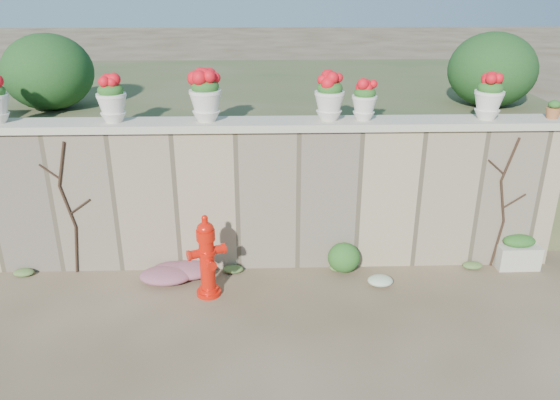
{
  "coord_description": "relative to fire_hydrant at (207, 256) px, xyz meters",
  "views": [
    {
      "loc": [
        -0.05,
        -5.21,
        3.87
      ],
      "look_at": [
        0.16,
        1.4,
        1.13
      ],
      "focal_mm": 35.0,
      "sensor_mm": 36.0,
      "label": 1
    }
  ],
  "objects": [
    {
      "name": "ground",
      "position": [
        0.79,
        -0.94,
        -0.57
      ],
      "size": [
        80.0,
        80.0,
        0.0
      ],
      "primitive_type": "plane",
      "color": "#4E3C27",
      "rests_on": "ground"
    },
    {
      "name": "stone_wall",
      "position": [
        0.79,
        0.86,
        0.43
      ],
      "size": [
        8.0,
        0.4,
        2.0
      ],
      "primitive_type": "cube",
      "color": "#9A8867",
      "rests_on": "ground"
    },
    {
      "name": "wall_cap",
      "position": [
        0.79,
        0.86,
        1.48
      ],
      "size": [
        8.1,
        0.52,
        0.1
      ],
      "primitive_type": "cube",
      "color": "beige",
      "rests_on": "stone_wall"
    },
    {
      "name": "raised_fill",
      "position": [
        0.79,
        4.06,
        0.43
      ],
      "size": [
        9.0,
        6.0,
        2.0
      ],
      "primitive_type": "cube",
      "color": "#384C23",
      "rests_on": "ground"
    },
    {
      "name": "back_shrub_left",
      "position": [
        -2.41,
        2.06,
        1.98
      ],
      "size": [
        1.3,
        1.3,
        1.1
      ],
      "primitive_type": "ellipsoid",
      "color": "#143814",
      "rests_on": "raised_fill"
    },
    {
      "name": "back_shrub_right",
      "position": [
        4.19,
        2.06,
        1.98
      ],
      "size": [
        1.3,
        1.3,
        1.1
      ],
      "primitive_type": "ellipsoid",
      "color": "#143814",
      "rests_on": "raised_fill"
    },
    {
      "name": "vine_left",
      "position": [
        -1.89,
        0.64,
        0.43
      ],
      "size": [
        0.6,
        0.04,
        1.91
      ],
      "color": "black",
      "rests_on": "ground"
    },
    {
      "name": "vine_right",
      "position": [
        4.01,
        0.64,
        0.43
      ],
      "size": [
        0.6,
        0.04,
        1.91
      ],
      "color": "black",
      "rests_on": "ground"
    },
    {
      "name": "fire_hydrant",
      "position": [
        0.0,
        0.0,
        0.0
      ],
      "size": [
        0.48,
        0.35,
        1.12
      ],
      "rotation": [
        0.0,
        0.0,
        0.42
      ],
      "color": "red",
      "rests_on": "ground"
    },
    {
      "name": "planter_box",
      "position": [
        4.32,
        0.61,
        -0.34
      ],
      "size": [
        0.59,
        0.35,
        0.49
      ],
      "rotation": [
        0.0,
        0.0,
        0.01
      ],
      "color": "beige",
      "rests_on": "ground"
    },
    {
      "name": "green_shrub",
      "position": [
        1.85,
        0.49,
        -0.29
      ],
      "size": [
        0.57,
        0.51,
        0.54
      ],
      "primitive_type": "ellipsoid",
      "color": "#1E5119",
      "rests_on": "ground"
    },
    {
      "name": "magenta_clump",
      "position": [
        -0.48,
        0.37,
        -0.45
      ],
      "size": [
        0.9,
        0.6,
        0.24
      ],
      "primitive_type": "ellipsoid",
      "color": "#C92885",
      "rests_on": "ground"
    },
    {
      "name": "white_flowers",
      "position": [
        2.29,
        0.16,
        -0.47
      ],
      "size": [
        0.5,
        0.4,
        0.18
      ],
      "primitive_type": "ellipsoid",
      "color": "white",
      "rests_on": "ground"
    },
    {
      "name": "urn_pot_1",
      "position": [
        -1.2,
        0.86,
        1.83
      ],
      "size": [
        0.38,
        0.38,
        0.6
      ],
      "color": "silver",
      "rests_on": "wall_cap"
    },
    {
      "name": "urn_pot_2",
      "position": [
        -0.0,
        0.86,
        1.86
      ],
      "size": [
        0.42,
        0.42,
        0.65
      ],
      "color": "silver",
      "rests_on": "wall_cap"
    },
    {
      "name": "urn_pot_3",
      "position": [
        1.6,
        0.86,
        1.84
      ],
      "size": [
        0.39,
        0.39,
        0.61
      ],
      "color": "silver",
      "rests_on": "wall_cap"
    },
    {
      "name": "urn_pot_4",
      "position": [
        2.06,
        0.86,
        1.79
      ],
      "size": [
        0.33,
        0.33,
        0.52
      ],
      "color": "silver",
      "rests_on": "wall_cap"
    },
    {
      "name": "urn_pot_5",
      "position": [
        3.7,
        0.86,
        1.83
      ],
      "size": [
        0.38,
        0.38,
        0.6
      ],
      "color": "silver",
      "rests_on": "wall_cap"
    },
    {
      "name": "terracotta_pot",
      "position": [
        4.59,
        0.86,
        1.64
      ],
      "size": [
        0.2,
        0.2,
        0.23
      ],
      "color": "#A65D32",
      "rests_on": "wall_cap"
    }
  ]
}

